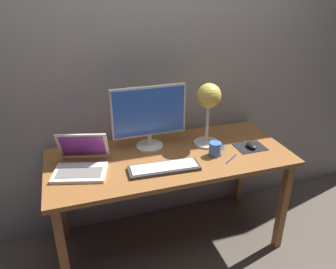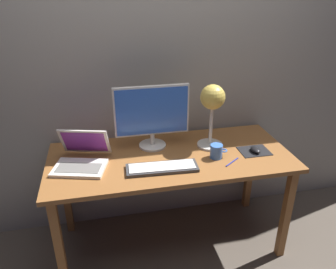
# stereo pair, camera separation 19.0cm
# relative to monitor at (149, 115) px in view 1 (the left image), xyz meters

# --- Properties ---
(ground_plane) EXTENTS (4.80, 4.80, 0.00)m
(ground_plane) POSITION_rel_monitor_xyz_m (0.09, -0.16, -0.98)
(ground_plane) COLOR brown
(ground_plane) RESTS_ON ground
(back_wall) EXTENTS (4.80, 0.06, 2.60)m
(back_wall) POSITION_rel_monitor_xyz_m (0.09, 0.24, 0.32)
(back_wall) COLOR #9E998E
(back_wall) RESTS_ON ground
(desk) EXTENTS (1.60, 0.70, 0.74)m
(desk) POSITION_rel_monitor_xyz_m (0.09, -0.16, -0.32)
(desk) COLOR #935B2D
(desk) RESTS_ON ground
(monitor) EXTENTS (0.51, 0.19, 0.44)m
(monitor) POSITION_rel_monitor_xyz_m (0.00, 0.00, 0.00)
(monitor) COLOR silver
(monitor) RESTS_ON desk
(keyboard_main) EXTENTS (0.45, 0.16, 0.03)m
(keyboard_main) POSITION_rel_monitor_xyz_m (0.01, -0.32, -0.23)
(keyboard_main) COLOR #38383A
(keyboard_main) RESTS_ON desk
(laptop) EXTENTS (0.38, 0.38, 0.22)m
(laptop) POSITION_rel_monitor_xyz_m (-0.47, -0.14, -0.18)
(laptop) COLOR silver
(laptop) RESTS_ON desk
(desk_lamp) EXTENTS (0.18, 0.18, 0.44)m
(desk_lamp) POSITION_rel_monitor_xyz_m (0.39, -0.08, 0.08)
(desk_lamp) COLOR beige
(desk_lamp) RESTS_ON desk
(mousepad) EXTENTS (0.20, 0.16, 0.00)m
(mousepad) POSITION_rel_monitor_xyz_m (0.66, -0.22, -0.24)
(mousepad) COLOR black
(mousepad) RESTS_ON desk
(mouse) EXTENTS (0.06, 0.10, 0.03)m
(mouse) POSITION_rel_monitor_xyz_m (0.66, -0.23, -0.22)
(mouse) COLOR black
(mouse) RESTS_ON mousepad
(coffee_mug) EXTENTS (0.12, 0.08, 0.09)m
(coffee_mug) POSITION_rel_monitor_xyz_m (0.38, -0.25, -0.20)
(coffee_mug) COLOR #3F72CC
(coffee_mug) RESTS_ON desk
(pen) EXTENTS (0.12, 0.09, 0.01)m
(pen) POSITION_rel_monitor_xyz_m (0.46, -0.33, -0.24)
(pen) COLOR #2633A5
(pen) RESTS_ON desk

